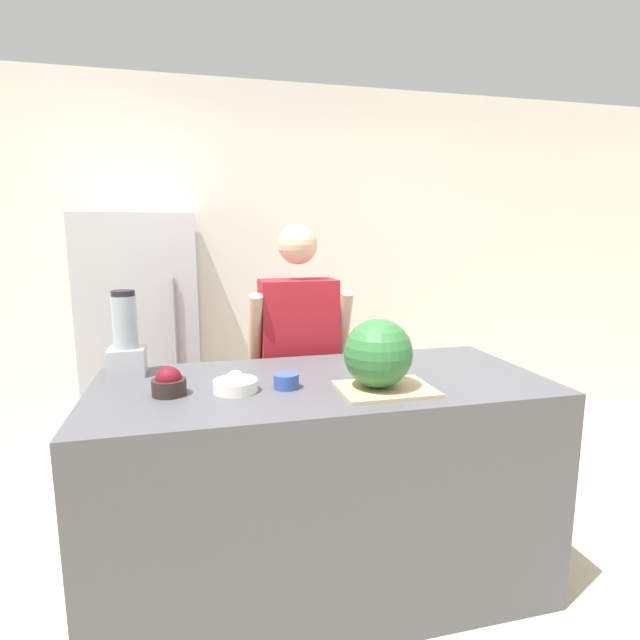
% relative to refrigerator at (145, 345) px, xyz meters
% --- Properties ---
extents(wall_back, '(8.00, 0.06, 2.60)m').
position_rel_refrigerator_xyz_m(wall_back, '(0.84, 0.36, 0.47)').
color(wall_back, white).
rests_on(wall_back, ground_plane).
extents(counter_island, '(1.88, 0.85, 0.94)m').
position_rel_refrigerator_xyz_m(counter_island, '(0.84, -1.39, -0.36)').
color(counter_island, '#4C4C51').
rests_on(counter_island, ground_plane).
extents(refrigerator, '(0.69, 0.65, 1.67)m').
position_rel_refrigerator_xyz_m(refrigerator, '(0.00, 0.00, 0.00)').
color(refrigerator, '#B7B7BC').
rests_on(refrigerator, ground_plane).
extents(person, '(0.54, 0.26, 1.60)m').
position_rel_refrigerator_xyz_m(person, '(0.86, -0.77, -0.02)').
color(person, gray).
rests_on(person, ground_plane).
extents(cutting_board, '(0.37, 0.28, 0.01)m').
position_rel_refrigerator_xyz_m(cutting_board, '(1.05, -1.59, 0.11)').
color(cutting_board, tan).
rests_on(cutting_board, counter_island).
extents(watermelon, '(0.27, 0.27, 0.27)m').
position_rel_refrigerator_xyz_m(watermelon, '(1.02, -1.57, 0.26)').
color(watermelon, '#2D6B33').
rests_on(watermelon, cutting_board).
extents(bowl_cherries, '(0.13, 0.13, 0.11)m').
position_rel_refrigerator_xyz_m(bowl_cherries, '(0.22, -1.44, 0.15)').
color(bowl_cherries, '#2D231E').
rests_on(bowl_cherries, counter_island).
extents(bowl_cream, '(0.17, 0.17, 0.08)m').
position_rel_refrigerator_xyz_m(bowl_cream, '(0.47, -1.46, 0.14)').
color(bowl_cream, white).
rests_on(bowl_cream, counter_island).
extents(bowl_small_blue, '(0.10, 0.10, 0.06)m').
position_rel_refrigerator_xyz_m(bowl_small_blue, '(0.67, -1.46, 0.14)').
color(bowl_small_blue, '#334C9E').
rests_on(bowl_small_blue, counter_island).
extents(blender, '(0.15, 0.15, 0.37)m').
position_rel_refrigerator_xyz_m(blender, '(0.04, -1.10, 0.26)').
color(blender, '#B7B7BC').
rests_on(blender, counter_island).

